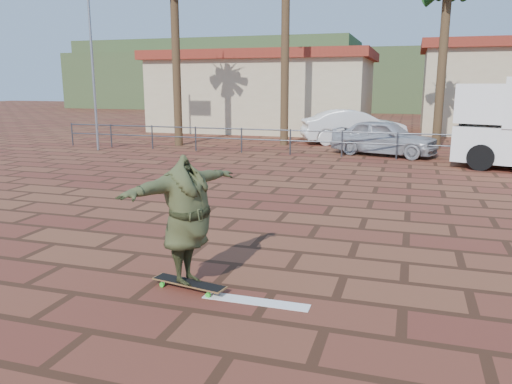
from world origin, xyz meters
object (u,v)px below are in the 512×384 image
(skateboarder, at_px, (187,220))
(car_silver, at_px, (384,137))
(longboard, at_px, (189,283))
(car_white, at_px, (353,127))

(skateboarder, distance_m, car_silver, 14.21)
(longboard, relative_size, car_silver, 0.27)
(skateboarder, xyz_separation_m, car_white, (0.19, 17.60, -0.20))
(longboard, relative_size, skateboarder, 0.52)
(longboard, distance_m, car_silver, 14.22)
(car_silver, height_order, car_white, car_white)
(car_white, bearing_deg, car_silver, -176.97)
(longboard, xyz_separation_m, skateboarder, (-0.00, -0.00, 0.88))
(car_silver, bearing_deg, car_white, 39.90)
(car_silver, bearing_deg, longboard, -171.43)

